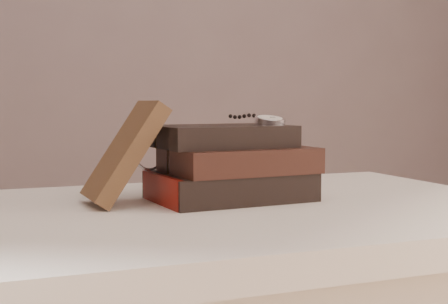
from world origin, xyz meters
name	(u,v)px	position (x,y,z in m)	size (l,w,h in m)	color
table	(201,269)	(0.00, 0.35, 0.66)	(1.00, 0.60, 0.75)	white
book_stack	(231,165)	(0.07, 0.40, 0.80)	(0.25, 0.18, 0.12)	black
journal	(125,153)	(-0.10, 0.41, 0.83)	(0.02, 0.10, 0.17)	#402918
pocket_watch	(268,120)	(0.13, 0.39, 0.87)	(0.05, 0.15, 0.02)	silver
eyeglasses	(162,156)	(-0.02, 0.47, 0.82)	(0.10, 0.12, 0.05)	silver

